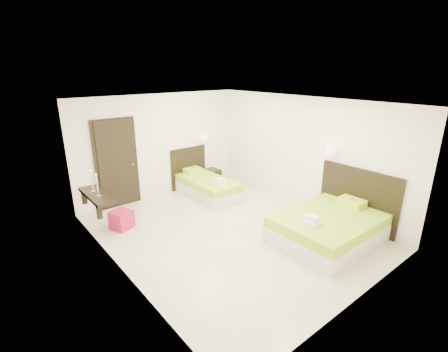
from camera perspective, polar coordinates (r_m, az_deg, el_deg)
floor at (r=6.77m, az=0.96°, el=-9.66°), size 5.50×5.50×0.00m
bed_single at (r=8.49m, az=-3.22°, el=-1.64°), size 1.09×1.82×1.50m
bed_double at (r=6.67m, az=18.17°, el=-8.26°), size 2.03×1.73×1.67m
nightstand at (r=9.34m, az=-2.31°, el=-0.14°), size 0.47×0.42×0.42m
ottoman at (r=7.14m, az=-17.57°, el=-7.33°), size 0.49×0.49×0.38m
door at (r=8.02m, az=-18.32°, el=2.03°), size 1.02×0.15×2.14m
console_shelf at (r=6.84m, az=-21.62°, el=-3.24°), size 0.35×1.20×0.78m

